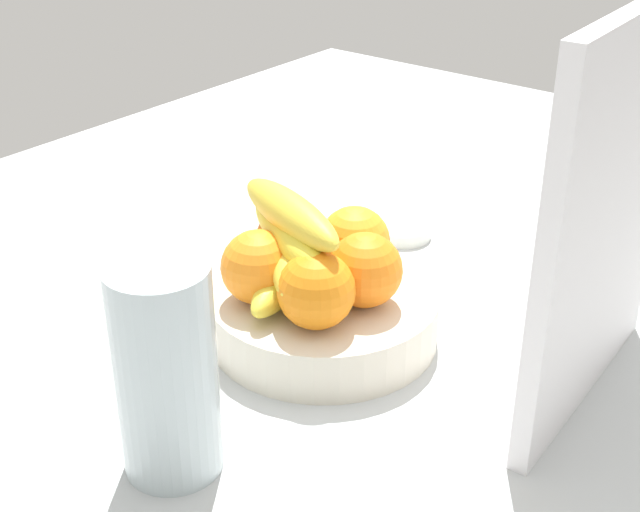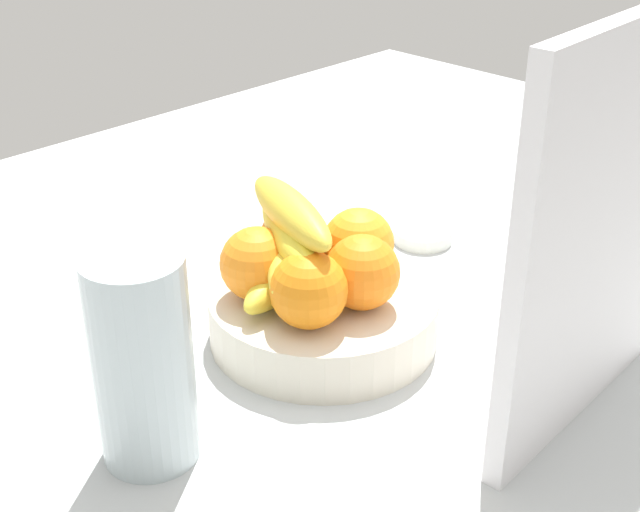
# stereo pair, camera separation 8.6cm
# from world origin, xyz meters

# --- Properties ---
(ground_plane) EXTENTS (1.80, 1.40, 0.03)m
(ground_plane) POSITION_xyz_m (0.00, 0.00, -0.01)
(ground_plane) COLOR #B3B8B9
(fruit_bowl) EXTENTS (0.23, 0.23, 0.05)m
(fruit_bowl) POSITION_xyz_m (0.02, -0.00, 0.03)
(fruit_bowl) COLOR beige
(fruit_bowl) RESTS_ON ground_plane
(orange_front_left) EXTENTS (0.07, 0.07, 0.07)m
(orange_front_left) POSITION_xyz_m (0.02, 0.04, 0.09)
(orange_front_left) COLOR orange
(orange_front_left) RESTS_ON fruit_bowl
(orange_front_right) EXTENTS (0.07, 0.07, 0.07)m
(orange_front_right) POSITION_xyz_m (-0.03, -0.00, 0.09)
(orange_front_right) COLOR orange
(orange_front_right) RESTS_ON fruit_bowl
(orange_center) EXTENTS (0.07, 0.07, 0.07)m
(orange_center) POSITION_xyz_m (0.02, -0.05, 0.09)
(orange_center) COLOR orange
(orange_center) RESTS_ON fruit_bowl
(orange_back_left) EXTENTS (0.07, 0.07, 0.07)m
(orange_back_left) POSITION_xyz_m (0.07, -0.04, 0.09)
(orange_back_left) COLOR orange
(orange_back_left) RESTS_ON fruit_bowl
(orange_back_right) EXTENTS (0.07, 0.07, 0.07)m
(orange_back_right) POSITION_xyz_m (0.08, 0.03, 0.09)
(orange_back_right) COLOR orange
(orange_back_right) RESTS_ON fruit_bowl
(banana_bunch) EXTENTS (0.17, 0.17, 0.11)m
(banana_bunch) POSITION_xyz_m (0.04, -0.03, 0.11)
(banana_bunch) COLOR yellow
(banana_bunch) RESTS_ON fruit_bowl
(cutting_board) EXTENTS (0.28, 0.03, 0.36)m
(cutting_board) POSITION_xyz_m (-0.05, 0.25, 0.18)
(cutting_board) COLOR white
(cutting_board) RESTS_ON ground_plane
(thermos_tumbler) EXTENTS (0.08, 0.08, 0.19)m
(thermos_tumbler) POSITION_xyz_m (0.26, 0.02, 0.09)
(thermos_tumbler) COLOR #AFBEC2
(thermos_tumbler) RESTS_ON ground_plane
(jar_lid) EXTENTS (0.07, 0.07, 0.02)m
(jar_lid) POSITION_xyz_m (-0.22, -0.07, 0.01)
(jar_lid) COLOR silver
(jar_lid) RESTS_ON ground_plane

